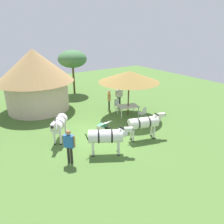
{
  "coord_description": "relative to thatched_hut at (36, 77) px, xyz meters",
  "views": [
    {
      "loc": [
        -6.09,
        -10.09,
        6.03
      ],
      "look_at": [
        1.08,
        0.48,
        1.0
      ],
      "focal_mm": 34.76,
      "sensor_mm": 36.0,
      "label": 1
    }
  ],
  "objects": [
    {
      "name": "ground_plane",
      "position": [
        1.85,
        -6.31,
        -2.53
      ],
      "size": [
        36.0,
        36.0,
        0.0
      ],
      "primitive_type": "plane",
      "color": "#4A7030"
    },
    {
      "name": "zebra_by_umbrella",
      "position": [
        0.89,
        -8.38,
        -1.54
      ],
      "size": [
        2.1,
        1.46,
        1.52
      ],
      "rotation": [
        0.0,
        0.0,
        4.18
      ],
      "color": "silver",
      "rests_on": "ground_plane"
    },
    {
      "name": "zebra_nearest_camera",
      "position": [
        -0.54,
        -5.69,
        -1.52
      ],
      "size": [
        1.46,
        1.78,
        1.56
      ],
      "rotation": [
        0.0,
        0.0,
        2.5
      ],
      "color": "silver",
      "rests_on": "ground_plane"
    },
    {
      "name": "thatched_hut",
      "position": [
        0.0,
        0.0,
        0.0
      ],
      "size": [
        5.64,
        5.64,
        4.6
      ],
      "rotation": [
        0.0,
        0.0,
        2.13
      ],
      "color": "beige",
      "rests_on": "ground_plane"
    },
    {
      "name": "zebra_toward_hut",
      "position": [
        3.49,
        -8.23,
        -1.53
      ],
      "size": [
        2.3,
        1.07,
        1.54
      ],
      "rotation": [
        0.0,
        0.0,
        4.42
      ],
      "color": "silver",
      "rests_on": "ground_plane"
    },
    {
      "name": "shade_umbrella",
      "position": [
        4.95,
        -4.94,
        0.34
      ],
      "size": [
        4.2,
        4.2,
        3.25
      ],
      "color": "brown",
      "rests_on": "ground_plane"
    },
    {
      "name": "guest_beside_umbrella",
      "position": [
        5.5,
        -3.05,
        -1.54
      ],
      "size": [
        0.57,
        0.33,
        1.64
      ],
      "rotation": [
        0.0,
        0.0,
        5.98
      ],
      "color": "black",
      "rests_on": "ground_plane"
    },
    {
      "name": "patio_dining_table",
      "position": [
        4.95,
        -4.94,
        -1.87
      ],
      "size": [
        1.63,
        1.32,
        0.74
      ],
      "rotation": [
        0.0,
        0.0,
        -0.29
      ],
      "color": "silver",
      "rests_on": "ground_plane"
    },
    {
      "name": "guest_behind_table",
      "position": [
        4.47,
        -3.16,
        -1.6
      ],
      "size": [
        0.36,
        0.51,
        1.55
      ],
      "rotation": [
        0.0,
        0.0,
        1.1
      ],
      "color": "black",
      "rests_on": "ground_plane"
    },
    {
      "name": "patio_chair_west_end",
      "position": [
        5.33,
        -6.12,
        -2.01
      ],
      "size": [
        0.55,
        0.54,
        0.9
      ],
      "rotation": [
        0.0,
        0.0,
        0.31
      ],
      "color": "silver",
      "rests_on": "ground_plane"
    },
    {
      "name": "striped_lounge_chair",
      "position": [
        2.31,
        -5.83,
        -2.28
      ],
      "size": [
        0.79,
        0.95,
        0.59
      ],
      "rotation": [
        0.0,
        0.0,
        0.37
      ],
      "color": "#3F9E71",
      "rests_on": "ground_plane"
    },
    {
      "name": "patio_chair_east_end",
      "position": [
        4.9,
        -3.7,
        -2.01
      ],
      "size": [
        0.46,
        0.44,
        0.9
      ],
      "rotation": [
        0.0,
        0.0,
        -3.1
      ],
      "color": "silver",
      "rests_on": "ground_plane"
    },
    {
      "name": "acacia_tree_left_background",
      "position": [
        4.13,
        2.42,
        0.74
      ],
      "size": [
        2.64,
        2.64,
        4.08
      ],
      "color": "brown",
      "rests_on": "ground_plane"
    },
    {
      "name": "standing_watcher",
      "position": [
        -0.98,
        -8.09,
        -1.49
      ],
      "size": [
        0.47,
        0.49,
        1.73
      ],
      "rotation": [
        0.0,
        0.0,
        -0.84
      ],
      "color": "black",
      "rests_on": "ground_plane"
    }
  ]
}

